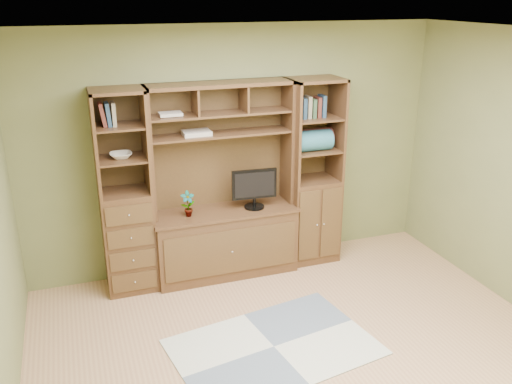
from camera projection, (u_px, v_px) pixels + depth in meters
name	position (u px, v px, depth m)	size (l,w,h in m)	color
room	(316.00, 219.00, 4.02)	(4.60, 4.10, 2.64)	tan
center_hutch	(224.00, 184.00, 5.58)	(1.54, 0.53, 2.05)	#4E311B
left_tower	(125.00, 194.00, 5.31)	(0.50, 0.45, 2.05)	#4E311B
right_tower	(313.00, 172.00, 5.94)	(0.55, 0.45, 2.05)	#4E311B
rug	(274.00, 347.00, 4.67)	(1.68, 1.12, 0.01)	#A2A6A7
monitor	(254.00, 182.00, 5.65)	(0.48, 0.21, 0.59)	black
orchid	(188.00, 204.00, 5.48)	(0.14, 0.10, 0.27)	#9F5435
magazines	(196.00, 133.00, 5.40)	(0.28, 0.20, 0.04)	beige
bowl	(121.00, 155.00, 5.17)	(0.21, 0.21, 0.05)	white
blanket_teal	(314.00, 140.00, 5.75)	(0.38, 0.22, 0.22)	#2F6B7E
blanket_red	(315.00, 138.00, 5.90)	(0.37, 0.20, 0.20)	brown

